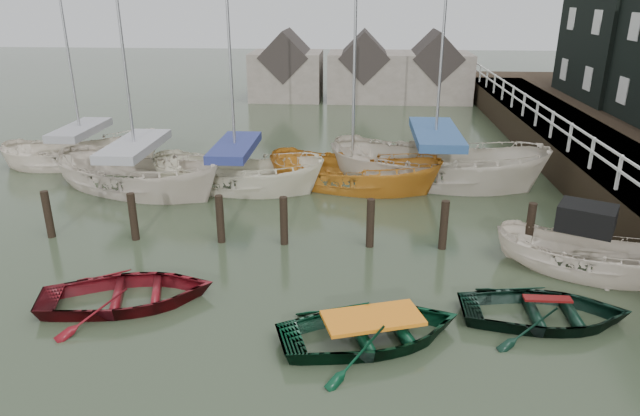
# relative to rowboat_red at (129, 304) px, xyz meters

# --- Properties ---
(ground) EXTENTS (120.00, 120.00, 0.00)m
(ground) POSITION_rel_rowboat_red_xyz_m (4.32, 0.52, 0.00)
(ground) COLOR #293320
(ground) RESTS_ON ground
(pier) EXTENTS (3.04, 32.00, 2.70)m
(pier) POSITION_rel_rowboat_red_xyz_m (13.80, 10.52, 0.71)
(pier) COLOR black
(pier) RESTS_ON ground
(mooring_pilings) EXTENTS (13.72, 0.22, 1.80)m
(mooring_pilings) POSITION_rel_rowboat_red_xyz_m (3.21, 3.52, 0.50)
(mooring_pilings) COLOR black
(mooring_pilings) RESTS_ON ground
(far_sheds) EXTENTS (14.00, 4.08, 4.39)m
(far_sheds) POSITION_rel_rowboat_red_xyz_m (5.15, 26.52, 1.86)
(far_sheds) COLOR #665B51
(far_sheds) RESTS_ON ground
(rowboat_red) EXTENTS (4.43, 3.67, 0.79)m
(rowboat_red) POSITION_rel_rowboat_red_xyz_m (0.00, 0.00, 0.00)
(rowboat_red) COLOR #5A0C13
(rowboat_red) RESTS_ON ground
(rowboat_green) EXTENTS (4.46, 3.76, 0.79)m
(rowboat_green) POSITION_rel_rowboat_red_xyz_m (5.52, -1.09, 0.00)
(rowboat_green) COLOR black
(rowboat_green) RESTS_ON ground
(rowboat_dkgreen) EXTENTS (3.64, 2.62, 0.75)m
(rowboat_dkgreen) POSITION_rel_rowboat_red_xyz_m (9.25, -0.08, 0.00)
(rowboat_dkgreen) COLOR black
(rowboat_dkgreen) RESTS_ON ground
(motorboat) EXTENTS (4.60, 3.46, 2.59)m
(motorboat) POSITION_rel_rowboat_red_xyz_m (10.82, 2.29, 0.09)
(motorboat) COLOR beige
(motorboat) RESTS_ON ground
(sailboat_a) EXTENTS (7.52, 5.06, 10.38)m
(sailboat_a) POSITION_rel_rowboat_red_xyz_m (-2.68, 7.81, 0.06)
(sailboat_a) COLOR beige
(sailboat_a) RESTS_ON ground
(sailboat_b) EXTENTS (6.86, 3.60, 11.68)m
(sailboat_b) POSITION_rel_rowboat_red_xyz_m (0.77, 8.28, 0.06)
(sailboat_b) COLOR beige
(sailboat_b) RESTS_ON ground
(sailboat_c) EXTENTS (6.88, 4.10, 10.53)m
(sailboat_c) POSITION_rel_rowboat_red_xyz_m (4.93, 8.70, 0.01)
(sailboat_c) COLOR #BD7723
(sailboat_c) RESTS_ON ground
(sailboat_d) EXTENTS (8.56, 5.17, 12.60)m
(sailboat_d) POSITION_rel_rowboat_red_xyz_m (7.92, 9.46, 0.06)
(sailboat_d) COLOR beige
(sailboat_d) RESTS_ON ground
(sailboat_e) EXTENTS (6.64, 3.82, 10.12)m
(sailboat_e) POSITION_rel_rowboat_red_xyz_m (-6.08, 10.75, 0.06)
(sailboat_e) COLOR beige
(sailboat_e) RESTS_ON ground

